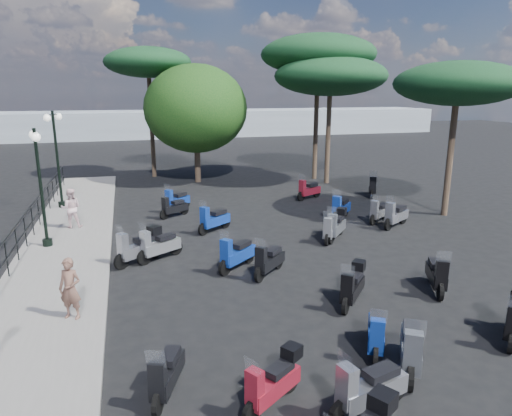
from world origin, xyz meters
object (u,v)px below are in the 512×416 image
object	(u,v)px
scooter_24	(396,216)
pine_3	(458,84)
woman	(70,289)
scooter_20	(309,190)
scooter_25	(341,208)
scooter_19	(379,212)
scooter_26	(373,187)
scooter_8	(236,254)
scooter_9	(214,220)
scooter_10	(177,201)
scooter_5	(174,208)
scooter_1	(273,383)
lamp_post_1	(40,180)
lamp_post_2	(57,153)
broadleaf_tree	(196,109)
pine_1	(330,76)
scooter_15	(330,230)
scooter_14	(269,261)
scooter_17	(437,275)
pine_0	(318,55)
scooter_2	(166,374)
pedestrian_far	(71,208)
scooter_18	(336,225)
scooter_13	(376,333)
scooter_7	(352,286)
scooter_12	(411,349)
pine_2	(148,63)
scooter_4	(159,246)
scooter_3	(139,247)

from	to	relation	value
scooter_24	pine_3	size ratio (longest dim) A/B	0.24
woman	scooter_24	xyz separation A→B (m)	(11.82, 4.82, -0.40)
scooter_20	scooter_25	size ratio (longest dim) A/B	1.07
scooter_19	scooter_26	world-z (taller)	scooter_26
scooter_8	scooter_9	world-z (taller)	scooter_8
scooter_9	scooter_10	size ratio (longest dim) A/B	1.09
scooter_5	scooter_24	world-z (taller)	scooter_24
scooter_1	scooter_26	bearing A→B (deg)	-69.79
lamp_post_1	lamp_post_2	xyz separation A→B (m)	(-0.16, 5.71, 0.18)
scooter_25	pine_3	world-z (taller)	pine_3
broadleaf_tree	scooter_5	bearing A→B (deg)	-106.55
lamp_post_2	pine_1	size ratio (longest dim) A/B	0.60
scooter_1	broadleaf_tree	world-z (taller)	broadleaf_tree
lamp_post_1	scooter_15	distance (m)	10.25
scooter_10	scooter_14	bearing A→B (deg)	149.85
scooter_15	scooter_17	bearing A→B (deg)	136.39
scooter_15	pine_1	bearing A→B (deg)	-79.24
scooter_25	pine_0	distance (m)	11.73
scooter_2	scooter_5	bearing A→B (deg)	-74.42
lamp_post_2	pedestrian_far	world-z (taller)	lamp_post_2
scooter_18	pine_1	bearing A→B (deg)	-70.55
scooter_13	scooter_17	distance (m)	3.91
lamp_post_2	pine_0	xyz separation A→B (m)	(14.35, 4.01, 4.79)
scooter_1	scooter_19	distance (m)	12.56
scooter_8	broadleaf_tree	bearing A→B (deg)	-43.99
scooter_7	scooter_12	size ratio (longest dim) A/B	0.84
scooter_5	scooter_14	world-z (taller)	scooter_14
scooter_18	scooter_26	bearing A→B (deg)	-87.66
pedestrian_far	pine_0	world-z (taller)	pine_0
scooter_24	scooter_13	bearing A→B (deg)	114.22
scooter_14	scooter_2	bearing A→B (deg)	99.92
scooter_12	scooter_24	distance (m)	10.17
scooter_1	scooter_5	xyz separation A→B (m)	(-0.35, 12.99, -0.04)
pine_0	woman	bearing A→B (deg)	-129.55
scooter_5	scooter_20	distance (m)	7.15
scooter_5	scooter_8	distance (m)	6.75
scooter_9	scooter_19	size ratio (longest dim) A/B	1.07
lamp_post_1	scooter_7	distance (m)	10.84
scooter_5	scooter_15	xyz separation A→B (m)	(5.17, -4.92, 0.02)
scooter_13	pine_2	bearing A→B (deg)	-52.02
scooter_15	scooter_24	size ratio (longest dim) A/B	0.86
scooter_4	scooter_19	world-z (taller)	scooter_4
lamp_post_2	scooter_9	xyz separation A→B (m)	(6.15, -5.25, -2.16)
pine_1	scooter_10	bearing A→B (deg)	-156.40
scooter_25	scooter_5	bearing A→B (deg)	25.87
pedestrian_far	scooter_13	size ratio (longest dim) A/B	1.09
scooter_2	scooter_26	world-z (taller)	scooter_26
scooter_7	pine_0	distance (m)	18.82
scooter_3	scooter_18	xyz separation A→B (m)	(7.18, 0.51, -0.02)
scooter_10	scooter_25	bearing A→B (deg)	-159.99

